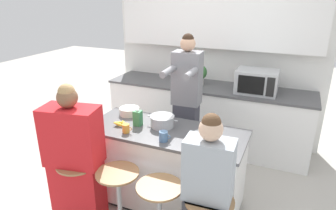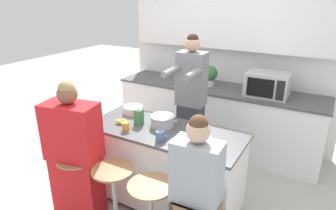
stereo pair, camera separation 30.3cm
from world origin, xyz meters
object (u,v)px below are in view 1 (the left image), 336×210
object	(u,v)px
bar_stool_leftmost	(80,188)
coffee_cup_near	(126,128)
kitchen_island	(165,167)
person_cooking	(186,110)
coffee_cup_far	(163,136)
potted_plant	(199,73)
bar_stool_center_left	(119,198)
fruit_bowl	(129,111)
juice_carton	(138,118)
microwave	(257,82)
person_wrapped_blanket	(75,162)
cooking_pot	(162,121)
banana_bunch	(121,124)
person_seated_near	(207,201)

from	to	relation	value
bar_stool_leftmost	coffee_cup_near	size ratio (longest dim) A/B	6.46
coffee_cup_near	kitchen_island	bearing A→B (deg)	31.53
kitchen_island	person_cooking	distance (m)	0.75
coffee_cup_far	potted_plant	bearing A→B (deg)	97.04
kitchen_island	bar_stool_leftmost	size ratio (longest dim) A/B	2.42
bar_stool_center_left	fruit_bowl	world-z (taller)	fruit_bowl
juice_carton	potted_plant	xyz separation A→B (m)	(0.18, 1.52, 0.14)
kitchen_island	juice_carton	bearing A→B (deg)	-179.02
bar_stool_leftmost	coffee_cup_far	size ratio (longest dim) A/B	5.87
bar_stool_leftmost	person_cooking	distance (m)	1.46
fruit_bowl	coffee_cup_near	distance (m)	0.47
microwave	bar_stool_center_left	bearing A→B (deg)	-113.77
fruit_bowl	bar_stool_leftmost	bearing A→B (deg)	-97.56
fruit_bowl	person_cooking	bearing A→B (deg)	34.19
person_wrapped_blanket	coffee_cup_near	size ratio (longest dim) A/B	13.93
juice_carton	person_cooking	bearing A→B (deg)	61.74
bar_stool_center_left	coffee_cup_far	xyz separation A→B (m)	(0.30, 0.35, 0.55)
person_cooking	fruit_bowl	size ratio (longest dim) A/B	7.81
kitchen_island	cooking_pot	distance (m)	0.51
kitchen_island	bar_stool_center_left	bearing A→B (deg)	-110.67
bar_stool_leftmost	bar_stool_center_left	distance (m)	0.44
coffee_cup_far	person_cooking	bearing A→B (deg)	95.17
coffee_cup_far	microwave	xyz separation A→B (m)	(0.60, 1.70, 0.16)
fruit_bowl	coffee_cup_far	size ratio (longest dim) A/B	1.98
bar_stool_leftmost	banana_bunch	world-z (taller)	banana_bunch
juice_carton	potted_plant	distance (m)	1.54
fruit_bowl	banana_bunch	world-z (taller)	fruit_bowl
person_cooking	person_wrapped_blanket	size ratio (longest dim) A/B	1.22
person_wrapped_blanket	fruit_bowl	world-z (taller)	person_wrapped_blanket
bar_stool_center_left	banana_bunch	distance (m)	0.76
coffee_cup_near	juice_carton	xyz separation A→B (m)	(0.02, 0.20, 0.04)
bar_stool_leftmost	potted_plant	distance (m)	2.30
bar_stool_leftmost	person_seated_near	size ratio (longest dim) A/B	0.48
fruit_bowl	banana_bunch	distance (m)	0.32
bar_stool_center_left	microwave	xyz separation A→B (m)	(0.90, 2.05, 0.70)
person_seated_near	coffee_cup_near	xyz separation A→B (m)	(-0.97, 0.39, 0.29)
banana_bunch	potted_plant	xyz separation A→B (m)	(0.34, 1.61, 0.20)
fruit_bowl	coffee_cup_near	xyz separation A→B (m)	(0.21, -0.42, 0.00)
person_seated_near	potted_plant	bearing A→B (deg)	107.08
person_seated_near	coffee_cup_near	size ratio (longest dim) A/B	13.32
bar_stool_center_left	juice_carton	bearing A→B (deg)	99.37
kitchen_island	person_wrapped_blanket	bearing A→B (deg)	-138.47
cooking_pot	juice_carton	world-z (taller)	juice_carton
potted_plant	person_seated_near	bearing A→B (deg)	-70.12
bar_stool_leftmost	bar_stool_center_left	world-z (taller)	same
coffee_cup_near	banana_bunch	bearing A→B (deg)	139.90
juice_carton	microwave	size ratio (longest dim) A/B	0.33
person_cooking	person_wrapped_blanket	world-z (taller)	person_cooking
fruit_bowl	juice_carton	size ratio (longest dim) A/B	1.29
juice_carton	microwave	bearing A→B (deg)	55.95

